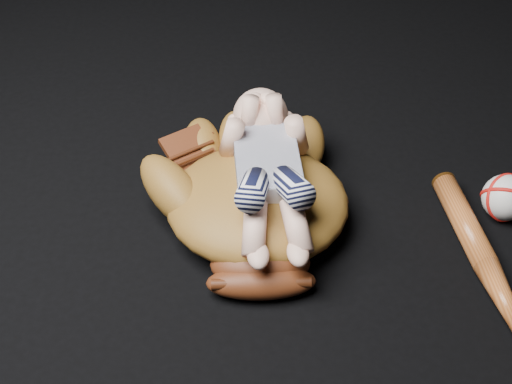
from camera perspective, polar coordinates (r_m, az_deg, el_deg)
baseball_glove at (r=1.20m, az=0.12°, el=-0.36°), size 0.39×0.45×0.14m
newborn_baby at (r=1.16m, az=1.05°, el=1.78°), size 0.18×0.38×0.15m
baseball_bat at (r=1.20m, az=18.41°, el=-6.51°), size 0.09×0.46×0.04m
baseball at (r=1.31m, az=19.34°, el=-0.42°), size 0.08×0.08×0.08m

